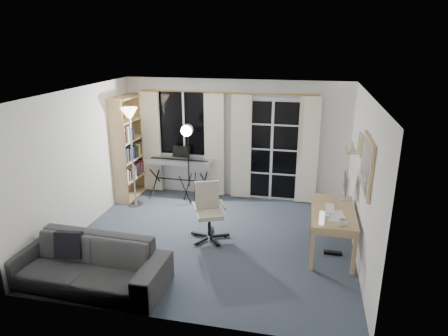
{
  "coord_description": "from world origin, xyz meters",
  "views": [
    {
      "loc": [
        1.43,
        -5.68,
        3.17
      ],
      "look_at": [
        0.13,
        0.35,
        1.14
      ],
      "focal_mm": 32.0,
      "sensor_mm": 36.0,
      "label": 1
    }
  ],
  "objects_px": {
    "torchiere_lamp": "(130,128)",
    "desk": "(333,215)",
    "studio_light": "(187,140)",
    "bookshelf": "(127,150)",
    "sofa": "(85,256)",
    "keyboard_piano": "(180,162)",
    "monitor": "(346,185)",
    "office_chair": "(208,205)",
    "mug": "(343,222)"
  },
  "relations": [
    {
      "from": "torchiere_lamp",
      "to": "desk",
      "type": "xyz_separation_m",
      "value": [
        3.69,
        -1.02,
        -0.95
      ]
    },
    {
      "from": "torchiere_lamp",
      "to": "studio_light",
      "type": "bearing_deg",
      "value": 14.04
    },
    {
      "from": "bookshelf",
      "to": "studio_light",
      "type": "relative_size",
      "value": 1.26
    },
    {
      "from": "bookshelf",
      "to": "sofa",
      "type": "bearing_deg",
      "value": -73.16
    },
    {
      "from": "studio_light",
      "to": "desk",
      "type": "xyz_separation_m",
      "value": [
        2.67,
        -1.27,
        -0.72
      ]
    },
    {
      "from": "torchiere_lamp",
      "to": "studio_light",
      "type": "distance_m",
      "value": 1.08
    },
    {
      "from": "studio_light",
      "to": "bookshelf",
      "type": "bearing_deg",
      "value": 166.39
    },
    {
      "from": "bookshelf",
      "to": "sofa",
      "type": "distance_m",
      "value": 3.21
    },
    {
      "from": "torchiere_lamp",
      "to": "studio_light",
      "type": "height_order",
      "value": "torchiere_lamp"
    },
    {
      "from": "studio_light",
      "to": "torchiere_lamp",
      "type": "bearing_deg",
      "value": -171.72
    },
    {
      "from": "keyboard_piano",
      "to": "torchiere_lamp",
      "type": "bearing_deg",
      "value": -137.89
    },
    {
      "from": "bookshelf",
      "to": "torchiere_lamp",
      "type": "relative_size",
      "value": 1.08
    },
    {
      "from": "keyboard_piano",
      "to": "monitor",
      "type": "relative_size",
      "value": 2.75
    },
    {
      "from": "torchiere_lamp",
      "to": "sofa",
      "type": "distance_m",
      "value": 2.89
    },
    {
      "from": "monitor",
      "to": "sofa",
      "type": "relative_size",
      "value": 0.23
    },
    {
      "from": "torchiere_lamp",
      "to": "office_chair",
      "type": "distance_m",
      "value": 2.2
    },
    {
      "from": "office_chair",
      "to": "torchiere_lamp",
      "type": "bearing_deg",
      "value": 127.69
    },
    {
      "from": "office_chair",
      "to": "desk",
      "type": "distance_m",
      "value": 1.97
    },
    {
      "from": "mug",
      "to": "sofa",
      "type": "xyz_separation_m",
      "value": [
        -3.31,
        -1.1,
        -0.32
      ]
    },
    {
      "from": "bookshelf",
      "to": "sofa",
      "type": "height_order",
      "value": "bookshelf"
    },
    {
      "from": "desk",
      "to": "sofa",
      "type": "height_order",
      "value": "sofa"
    },
    {
      "from": "studio_light",
      "to": "desk",
      "type": "bearing_deg",
      "value": -31.27
    },
    {
      "from": "mug",
      "to": "sofa",
      "type": "bearing_deg",
      "value": -161.68
    },
    {
      "from": "torchiere_lamp",
      "to": "sofa",
      "type": "relative_size",
      "value": 0.89
    },
    {
      "from": "bookshelf",
      "to": "office_chair",
      "type": "relative_size",
      "value": 2.22
    },
    {
      "from": "keyboard_piano",
      "to": "mug",
      "type": "height_order",
      "value": "keyboard_piano"
    },
    {
      "from": "bookshelf",
      "to": "sofa",
      "type": "relative_size",
      "value": 0.96
    },
    {
      "from": "sofa",
      "to": "office_chair",
      "type": "bearing_deg",
      "value": 55.73
    },
    {
      "from": "keyboard_piano",
      "to": "sofa",
      "type": "height_order",
      "value": "keyboard_piano"
    },
    {
      "from": "keyboard_piano",
      "to": "mug",
      "type": "distance_m",
      "value": 3.74
    },
    {
      "from": "studio_light",
      "to": "sofa",
      "type": "distance_m",
      "value": 3.06
    },
    {
      "from": "desk",
      "to": "bookshelf",
      "type": "bearing_deg",
      "value": 159.9
    },
    {
      "from": "bookshelf",
      "to": "desk",
      "type": "relative_size",
      "value": 1.62
    },
    {
      "from": "keyboard_piano",
      "to": "desk",
      "type": "relative_size",
      "value": 1.06
    },
    {
      "from": "bookshelf",
      "to": "desk",
      "type": "xyz_separation_m",
      "value": [
        4.01,
        -1.46,
        -0.38
      ]
    },
    {
      "from": "bookshelf",
      "to": "keyboard_piano",
      "type": "bearing_deg",
      "value": 12.57
    },
    {
      "from": "bookshelf",
      "to": "desk",
      "type": "bearing_deg",
      "value": -17.76
    },
    {
      "from": "torchiere_lamp",
      "to": "monitor",
      "type": "xyz_separation_m",
      "value": [
        3.89,
        -0.57,
        -0.61
      ]
    },
    {
      "from": "office_chair",
      "to": "mug",
      "type": "bearing_deg",
      "value": -39.25
    },
    {
      "from": "bookshelf",
      "to": "mug",
      "type": "bearing_deg",
      "value": -23.25
    },
    {
      "from": "keyboard_piano",
      "to": "monitor",
      "type": "height_order",
      "value": "monitor"
    },
    {
      "from": "torchiere_lamp",
      "to": "keyboard_piano",
      "type": "bearing_deg",
      "value": 40.95
    },
    {
      "from": "keyboard_piano",
      "to": "desk",
      "type": "bearing_deg",
      "value": -27.95
    },
    {
      "from": "desk",
      "to": "studio_light",
      "type": "bearing_deg",
      "value": 154.39
    },
    {
      "from": "office_chair",
      "to": "desk",
      "type": "relative_size",
      "value": 0.73
    },
    {
      "from": "studio_light",
      "to": "monitor",
      "type": "bearing_deg",
      "value": -21.79
    },
    {
      "from": "sofa",
      "to": "torchiere_lamp",
      "type": "bearing_deg",
      "value": 102.62
    },
    {
      "from": "mug",
      "to": "office_chair",
      "type": "bearing_deg",
      "value": 164.39
    },
    {
      "from": "torchiere_lamp",
      "to": "mug",
      "type": "bearing_deg",
      "value": -21.84
    },
    {
      "from": "office_chair",
      "to": "studio_light",
      "type": "bearing_deg",
      "value": 96.66
    }
  ]
}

